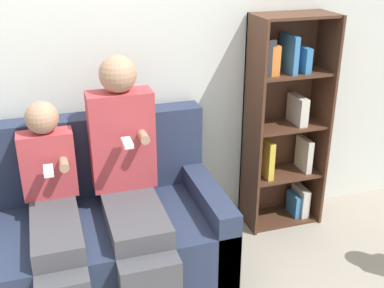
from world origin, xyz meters
TOP-DOWN VIEW (x-y plane):
  - back_wall at (0.00, 0.96)m, footprint 10.00×0.06m
  - couch at (-0.33, 0.52)m, footprint 1.72×0.83m
  - adult_seated at (0.01, 0.42)m, footprint 0.36×0.79m
  - child_seated at (-0.41, 0.37)m, footprint 0.30×0.79m
  - bookshelf at (1.14, 0.80)m, footprint 0.52×0.30m

SIDE VIEW (x-z plane):
  - couch at x=-0.33m, z-range -0.17..0.77m
  - child_seated at x=-0.41m, z-range 0.01..1.11m
  - adult_seated at x=0.01m, z-range 0.01..1.33m
  - bookshelf at x=1.14m, z-range 0.01..1.47m
  - back_wall at x=0.00m, z-range 0.00..2.55m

